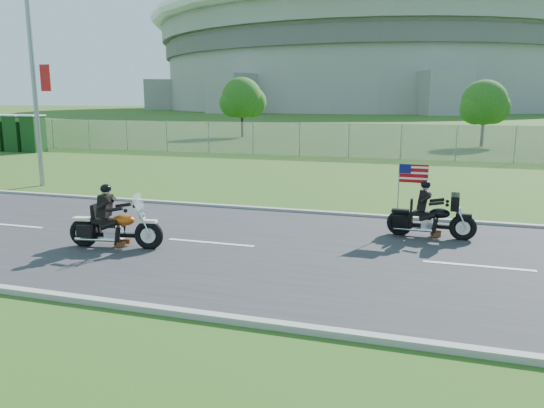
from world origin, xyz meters
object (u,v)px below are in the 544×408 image
(porta_toilet_b, at_px, (16,134))
(motorcycle_lead, at_px, (114,228))
(motorcycle_follow, at_px, (431,219))
(porta_toilet_a, at_px, (34,134))
(streetlight, at_px, (35,40))

(porta_toilet_b, xyz_separation_m, motorcycle_lead, (19.43, -18.01, -0.66))
(porta_toilet_b, distance_m, motorcycle_follow, 30.30)
(porta_toilet_a, distance_m, motorcycle_lead, 25.49)
(porta_toilet_b, relative_size, motorcycle_follow, 1.06)
(porta_toilet_a, relative_size, motorcycle_lead, 1.02)
(motorcycle_lead, xyz_separation_m, motorcycle_follow, (6.96, 3.14, 0.02))
(motorcycle_lead, relative_size, motorcycle_follow, 1.05)
(porta_toilet_b, xyz_separation_m, motorcycle_follow, (26.39, -14.86, -0.65))
(streetlight, xyz_separation_m, motorcycle_follow, (14.97, -4.08, -5.14))
(motorcycle_follow, bearing_deg, motorcycle_lead, -154.26)
(motorcycle_lead, height_order, motorcycle_follow, motorcycle_follow)
(streetlight, xyz_separation_m, motorcycle_lead, (8.02, -7.23, -5.15))
(porta_toilet_a, xyz_separation_m, motorcycle_follow, (24.99, -14.86, -0.65))
(streetlight, distance_m, porta_toilet_b, 16.33)
(porta_toilet_a, relative_size, porta_toilet_b, 1.00)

